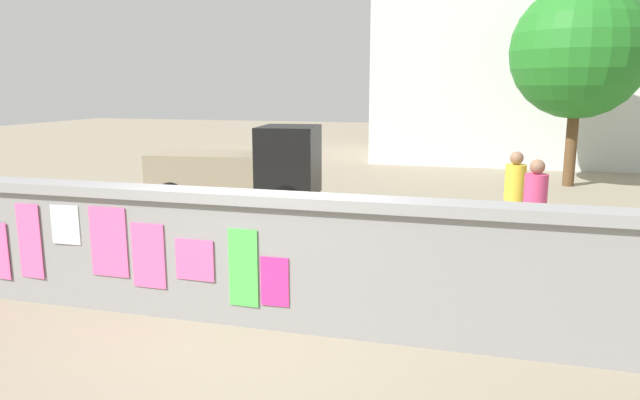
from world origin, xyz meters
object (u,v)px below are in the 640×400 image
(bicycle_near, at_px, (409,268))
(tree_roadside, at_px, (579,52))
(auto_rickshaw_truck, at_px, (245,169))
(motorcycle, at_px, (567,276))
(person_walking, at_px, (535,202))
(person_bystander, at_px, (515,189))

(bicycle_near, relative_size, tree_roadside, 0.32)
(bicycle_near, height_order, tree_roadside, tree_roadside)
(auto_rickshaw_truck, bearing_deg, tree_roadside, 35.81)
(motorcycle, height_order, person_walking, person_walking)
(tree_roadside, bearing_deg, person_bystander, -104.72)
(motorcycle, height_order, tree_roadside, tree_roadside)
(auto_rickshaw_truck, relative_size, person_walking, 2.32)
(person_bystander, relative_size, tree_roadside, 0.30)
(person_bystander, bearing_deg, auto_rickshaw_truck, 164.08)
(auto_rickshaw_truck, bearing_deg, person_walking, -24.33)
(person_bystander, height_order, tree_roadside, tree_roadside)
(bicycle_near, bearing_deg, auto_rickshaw_truck, 133.23)
(bicycle_near, distance_m, person_bystander, 3.19)
(bicycle_near, bearing_deg, person_bystander, 63.16)
(person_walking, relative_size, person_bystander, 1.00)
(bicycle_near, bearing_deg, motorcycle, -3.81)
(motorcycle, bearing_deg, bicycle_near, 176.19)
(bicycle_near, relative_size, person_walking, 1.06)
(motorcycle, distance_m, person_bystander, 3.01)
(motorcycle, bearing_deg, auto_rickshaw_truck, 143.14)
(motorcycle, xyz_separation_m, bicycle_near, (-1.89, 0.13, -0.10))
(auto_rickshaw_truck, distance_m, bicycle_near, 6.02)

